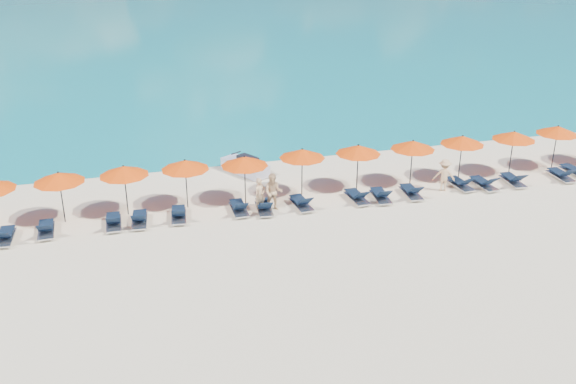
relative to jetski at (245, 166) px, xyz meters
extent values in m
plane|color=beige|center=(0.67, -8.63, -0.39)|extent=(1400.00, 1400.00, 0.00)
cube|color=silver|center=(-0.01, 0.02, -0.06)|extent=(2.18, 2.77, 0.60)
cube|color=black|center=(0.10, -0.17, 0.38)|extent=(1.03, 1.22, 0.38)
cylinder|color=black|center=(-0.35, 0.59, 0.55)|extent=(0.55, 0.36, 0.07)
imported|color=tan|center=(-0.30, -4.56, 0.36)|extent=(0.65, 0.56, 1.50)
imported|color=tan|center=(0.27, -4.67, 0.46)|extent=(0.93, 0.72, 1.69)
imported|color=tan|center=(8.53, -4.64, 0.39)|extent=(1.10, 0.84, 1.55)
cylinder|color=black|center=(-8.52, -3.50, 0.71)|extent=(0.05, 0.05, 2.20)
cone|color=#ED4507|center=(-8.52, -3.50, 1.63)|extent=(2.10, 2.10, 0.42)
sphere|color=black|center=(-8.52, -3.50, 1.85)|extent=(0.08, 0.08, 0.08)
cylinder|color=black|center=(-5.92, -3.43, 0.71)|extent=(0.05, 0.05, 2.20)
cone|color=#ED4507|center=(-5.92, -3.43, 1.63)|extent=(2.10, 2.10, 0.42)
sphere|color=black|center=(-5.92, -3.43, 1.85)|extent=(0.08, 0.08, 0.08)
cylinder|color=black|center=(-3.34, -3.40, 0.71)|extent=(0.05, 0.05, 2.20)
cone|color=#ED4507|center=(-3.34, -3.40, 1.63)|extent=(2.10, 2.10, 0.42)
sphere|color=black|center=(-3.34, -3.40, 1.85)|extent=(0.08, 0.08, 0.08)
cylinder|color=black|center=(-0.77, -3.64, 0.71)|extent=(0.05, 0.05, 2.20)
cone|color=#ED4507|center=(-0.77, -3.64, 1.63)|extent=(2.10, 2.10, 0.42)
sphere|color=black|center=(-0.77, -3.64, 1.85)|extent=(0.08, 0.08, 0.08)
cylinder|color=black|center=(1.96, -3.35, 0.71)|extent=(0.05, 0.05, 2.20)
cone|color=#ED4507|center=(1.96, -3.35, 1.63)|extent=(2.10, 2.10, 0.42)
sphere|color=black|center=(1.96, -3.35, 1.85)|extent=(0.08, 0.08, 0.08)
cylinder|color=black|center=(4.61, -3.51, 0.71)|extent=(0.05, 0.05, 2.20)
cone|color=#ED4507|center=(4.61, -3.51, 1.63)|extent=(2.10, 2.10, 0.42)
sphere|color=black|center=(4.61, -3.51, 1.85)|extent=(0.08, 0.08, 0.08)
cylinder|color=black|center=(7.33, -3.58, 0.71)|extent=(0.05, 0.05, 2.20)
cone|color=#ED4507|center=(7.33, -3.58, 1.63)|extent=(2.10, 2.10, 0.42)
sphere|color=black|center=(7.33, -3.58, 1.85)|extent=(0.08, 0.08, 0.08)
cylinder|color=black|center=(9.95, -3.54, 0.71)|extent=(0.05, 0.05, 2.20)
cone|color=#ED4507|center=(9.95, -3.54, 1.63)|extent=(2.10, 2.10, 0.42)
sphere|color=black|center=(9.95, -3.54, 1.85)|extent=(0.08, 0.08, 0.08)
cylinder|color=black|center=(12.74, -3.58, 0.71)|extent=(0.05, 0.05, 2.20)
cone|color=#ED4507|center=(12.74, -3.58, 1.63)|extent=(2.10, 2.10, 0.42)
sphere|color=black|center=(12.74, -3.58, 1.85)|extent=(0.08, 0.08, 0.08)
cylinder|color=black|center=(15.40, -3.37, 0.71)|extent=(0.05, 0.05, 2.20)
cone|color=#ED4507|center=(15.40, -3.37, 1.63)|extent=(2.10, 2.10, 0.42)
sphere|color=black|center=(15.40, -3.37, 1.85)|extent=(0.08, 0.08, 0.08)
cube|color=silver|center=(-10.72, -4.74, -0.25)|extent=(0.70, 1.73, 0.06)
cube|color=black|center=(-10.71, -4.49, -0.09)|extent=(0.60, 1.12, 0.04)
cube|color=black|center=(-10.75, -5.29, 0.16)|extent=(0.57, 0.56, 0.43)
cube|color=silver|center=(-9.21, -4.52, -0.25)|extent=(0.67, 1.72, 0.06)
cube|color=black|center=(-9.21, -4.27, -0.09)|extent=(0.58, 1.11, 0.04)
cube|color=black|center=(-9.19, -5.07, 0.16)|extent=(0.56, 0.55, 0.43)
cube|color=silver|center=(-6.55, -4.52, -0.25)|extent=(0.64, 1.71, 0.06)
cube|color=black|center=(-6.55, -4.27, -0.09)|extent=(0.56, 1.11, 0.04)
cube|color=black|center=(-6.56, -5.07, 0.16)|extent=(0.56, 0.54, 0.43)
cube|color=silver|center=(-5.50, -4.57, -0.25)|extent=(0.78, 1.75, 0.06)
cube|color=black|center=(-5.48, -4.32, -0.09)|extent=(0.65, 1.15, 0.04)
cube|color=black|center=(-5.55, -5.12, 0.16)|extent=(0.60, 0.59, 0.43)
cube|color=silver|center=(-3.86, -4.53, -0.25)|extent=(0.79, 1.75, 0.06)
cube|color=black|center=(-3.83, -4.28, -0.09)|extent=(0.66, 1.15, 0.04)
cube|color=black|center=(-3.92, -5.08, 0.16)|extent=(0.60, 0.59, 0.43)
cube|color=silver|center=(-1.25, -4.53, -0.25)|extent=(0.62, 1.70, 0.06)
cube|color=black|center=(-1.25, -4.28, -0.09)|extent=(0.55, 1.10, 0.04)
cube|color=black|center=(-1.25, -5.08, 0.16)|extent=(0.55, 0.54, 0.43)
cube|color=silver|center=(-0.17, -4.74, -0.25)|extent=(0.77, 1.75, 0.06)
cube|color=black|center=(-0.15, -4.49, -0.09)|extent=(0.65, 1.15, 0.04)
cube|color=black|center=(-0.22, -5.29, 0.16)|extent=(0.60, 0.58, 0.43)
cube|color=silver|center=(1.51, -4.74, -0.25)|extent=(0.76, 1.75, 0.06)
cube|color=black|center=(1.49, -4.49, -0.09)|extent=(0.64, 1.14, 0.04)
cube|color=black|center=(1.56, -5.29, 0.16)|extent=(0.59, 0.58, 0.43)
cube|color=silver|center=(4.14, -4.75, -0.25)|extent=(0.74, 1.74, 0.06)
cube|color=black|center=(4.13, -4.50, -0.09)|extent=(0.62, 1.14, 0.04)
cube|color=black|center=(4.18, -5.30, 0.16)|extent=(0.59, 0.57, 0.43)
cube|color=silver|center=(5.24, -4.89, -0.25)|extent=(0.78, 1.75, 0.06)
cube|color=black|center=(5.27, -4.64, -0.09)|extent=(0.65, 1.15, 0.04)
cube|color=black|center=(5.19, -5.44, 0.16)|extent=(0.60, 0.59, 0.43)
cube|color=silver|center=(6.76, -4.88, -0.25)|extent=(0.75, 1.74, 0.06)
cube|color=black|center=(6.78, -4.63, -0.09)|extent=(0.63, 1.14, 0.04)
cube|color=black|center=(6.72, -5.43, 0.16)|extent=(0.59, 0.58, 0.43)
cube|color=silver|center=(9.45, -4.59, -0.25)|extent=(0.77, 1.75, 0.06)
cube|color=black|center=(9.42, -4.34, -0.09)|extent=(0.65, 1.15, 0.04)
cube|color=black|center=(9.50, -5.13, 0.16)|extent=(0.60, 0.59, 0.43)
cube|color=silver|center=(10.55, -4.84, -0.25)|extent=(0.74, 1.74, 0.06)
cube|color=black|center=(10.53, -4.59, -0.09)|extent=(0.63, 1.14, 0.04)
cube|color=black|center=(10.59, -5.39, 0.16)|extent=(0.59, 0.58, 0.43)
cube|color=silver|center=(12.15, -4.82, -0.25)|extent=(0.74, 1.74, 0.06)
cube|color=black|center=(12.17, -4.57, -0.09)|extent=(0.63, 1.14, 0.04)
cube|color=black|center=(12.11, -5.37, 0.16)|extent=(0.59, 0.57, 0.43)
cube|color=silver|center=(14.82, -4.86, -0.25)|extent=(0.70, 1.73, 0.06)
cube|color=black|center=(14.83, -4.61, -0.09)|extent=(0.60, 1.13, 0.04)
cube|color=black|center=(14.79, -5.41, 0.16)|extent=(0.58, 0.56, 0.43)
cube|color=silver|center=(15.87, -4.54, -0.25)|extent=(0.77, 1.75, 0.06)
cube|color=black|center=(15.84, -4.29, -0.09)|extent=(0.65, 1.15, 0.04)
camera|label=1|loc=(-5.93, -29.60, 11.32)|focal=40.00mm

